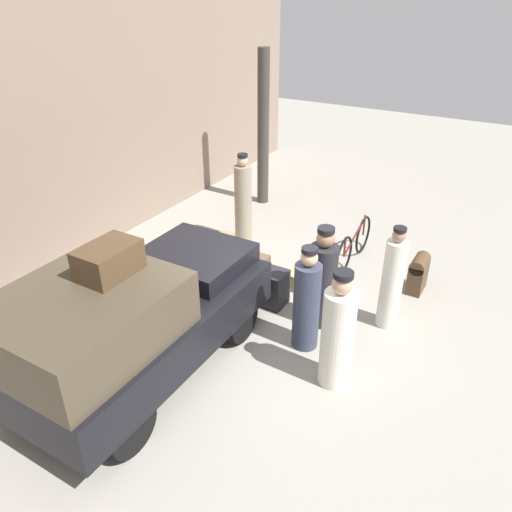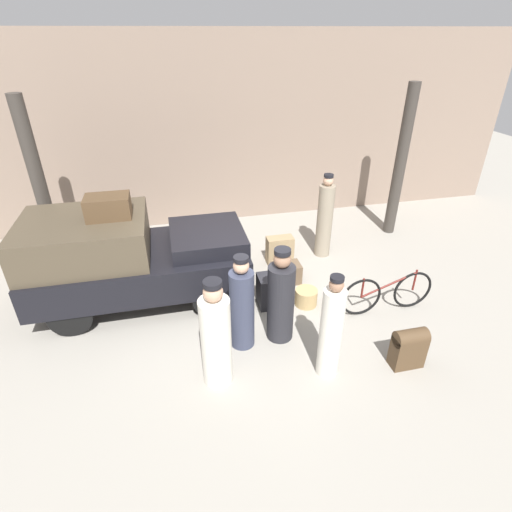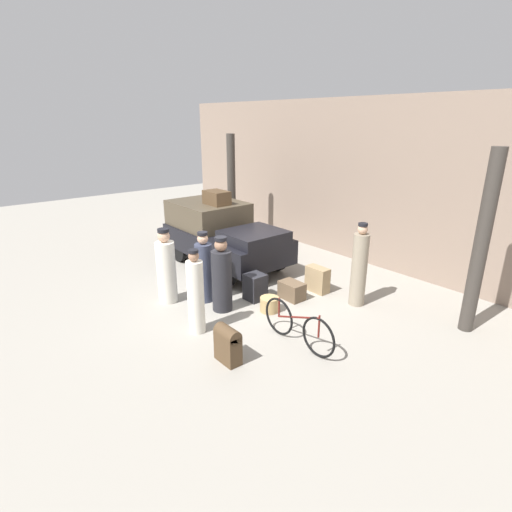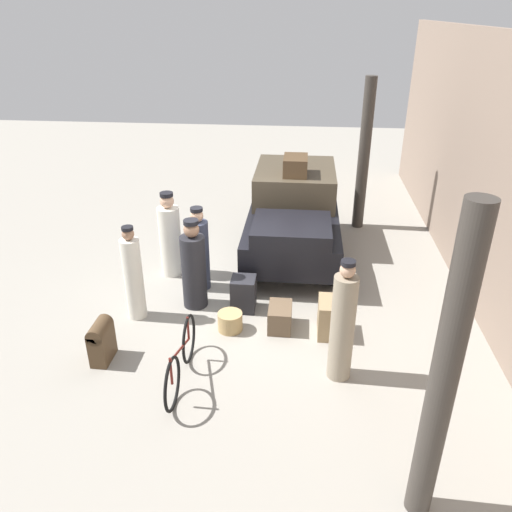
% 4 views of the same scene
% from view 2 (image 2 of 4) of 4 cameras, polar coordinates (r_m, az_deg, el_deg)
% --- Properties ---
extents(ground_plane, '(30.00, 30.00, 0.00)m').
position_cam_2_polar(ground_plane, '(7.39, -1.17, -7.34)').
color(ground_plane, gray).
extents(station_building_facade, '(16.00, 0.15, 4.50)m').
position_cam_2_polar(station_building_facade, '(10.16, -6.31, 17.05)').
color(station_building_facade, gray).
rests_on(station_building_facade, ground).
extents(canopy_pillar_left, '(0.27, 0.27, 3.49)m').
position_cam_2_polar(canopy_pillar_left, '(8.87, -28.42, 8.37)').
color(canopy_pillar_left, '#38332D').
rests_on(canopy_pillar_left, ground).
extents(canopy_pillar_right, '(0.27, 0.27, 3.49)m').
position_cam_2_polar(canopy_pillar_right, '(10.05, 19.93, 12.38)').
color(canopy_pillar_right, '#38332D').
rests_on(canopy_pillar_right, ground).
extents(truck, '(3.78, 1.85, 1.69)m').
position_cam_2_polar(truck, '(7.49, -17.70, 0.07)').
color(truck, black).
rests_on(truck, ground).
extents(bicycle, '(1.74, 0.04, 0.79)m').
position_cam_2_polar(bicycle, '(7.47, 18.24, -5.04)').
color(bicycle, black).
rests_on(bicycle, ground).
extents(wicker_basket, '(0.41, 0.41, 0.31)m').
position_cam_2_polar(wicker_basket, '(7.43, 7.17, -5.85)').
color(wicker_basket, tan).
rests_on(wicker_basket, ground).
extents(porter_lifting_near_truck, '(0.38, 0.38, 1.62)m').
position_cam_2_polar(porter_lifting_near_truck, '(6.19, -2.02, -7.21)').
color(porter_lifting_near_truck, '#33384C').
rests_on(porter_lifting_near_truck, ground).
extents(porter_with_bicycle, '(0.43, 0.43, 1.64)m').
position_cam_2_polar(porter_with_bicycle, '(6.34, 3.56, -6.20)').
color(porter_with_bicycle, '#232328').
rests_on(porter_with_bicycle, ground).
extents(porter_standing_middle, '(0.43, 0.43, 1.70)m').
position_cam_2_polar(porter_standing_middle, '(5.60, -5.74, -11.60)').
color(porter_standing_middle, silver).
rests_on(porter_standing_middle, ground).
extents(porter_carrying_trunk, '(0.32, 0.32, 1.68)m').
position_cam_2_polar(porter_carrying_trunk, '(5.77, 10.66, -10.45)').
color(porter_carrying_trunk, silver).
rests_on(porter_carrying_trunk, ground).
extents(conductor_in_dark_uniform, '(0.34, 0.34, 1.87)m').
position_cam_2_polar(conductor_in_dark_uniform, '(8.80, 9.79, 5.23)').
color(conductor_in_dark_uniform, gray).
rests_on(conductor_in_dark_uniform, ground).
extents(trunk_umber_medium, '(0.57, 0.29, 0.61)m').
position_cam_2_polar(trunk_umber_medium, '(8.60, 3.41, 0.84)').
color(trunk_umber_medium, '#937A56').
rests_on(trunk_umber_medium, ground).
extents(trunk_large_brown, '(0.42, 0.42, 0.61)m').
position_cam_2_polar(trunk_large_brown, '(7.28, 1.97, -5.01)').
color(trunk_large_brown, '#232328').
rests_on(trunk_large_brown, ground).
extents(suitcase_small_leather, '(0.57, 0.38, 0.40)m').
position_cam_2_polar(suitcase_small_leather, '(8.00, 4.29, -2.46)').
color(suitcase_small_leather, brown).
rests_on(suitcase_small_leather, ground).
extents(trunk_barrel_dark, '(0.48, 0.26, 0.66)m').
position_cam_2_polar(trunk_barrel_dark, '(6.47, 21.00, -12.02)').
color(trunk_barrel_dark, '#4C3823').
rests_on(trunk_barrel_dark, ground).
extents(trunk_on_truck_roof, '(0.72, 0.49, 0.37)m').
position_cam_2_polar(trunk_on_truck_roof, '(7.12, -20.37, 6.61)').
color(trunk_on_truck_roof, '#4C3823').
rests_on(trunk_on_truck_roof, truck).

